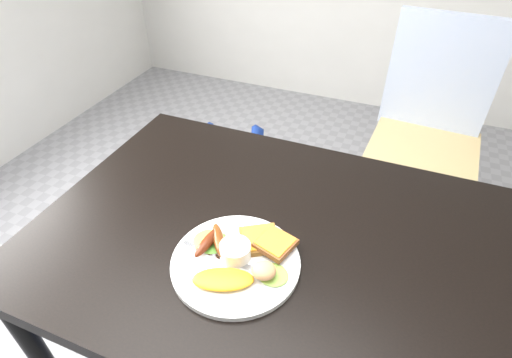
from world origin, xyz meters
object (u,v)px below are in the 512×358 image
at_px(dining_table, 284,242).
at_px(person, 217,115).
at_px(plate, 236,262).
at_px(dining_chair, 422,151).

distance_m(dining_table, person, 0.60).
bearing_deg(dining_table, person, 131.55).
relative_size(dining_table, plate, 4.22).
bearing_deg(person, dining_chair, -166.19).
relative_size(person, plate, 5.34).
relative_size(dining_chair, plate, 1.57).
height_order(dining_chair, plate, plate).
bearing_deg(dining_table, plate, -121.64).
bearing_deg(person, dining_table, 108.71).
bearing_deg(dining_chair, plate, -105.70).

